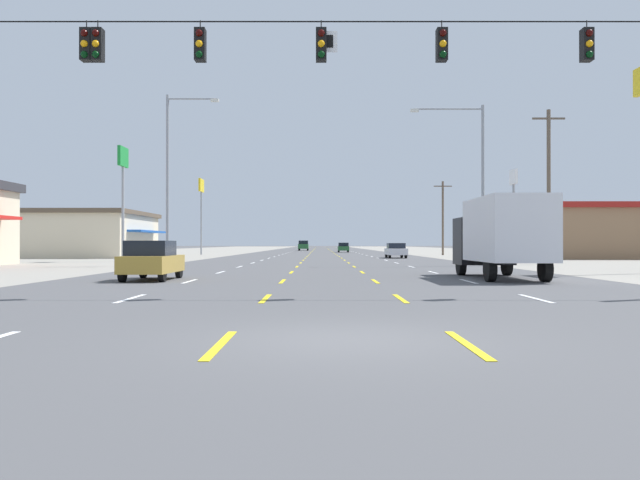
{
  "coord_description": "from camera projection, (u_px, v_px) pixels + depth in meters",
  "views": [
    {
      "loc": [
        -0.34,
        -9.54,
        1.44
      ],
      "look_at": [
        -0.24,
        75.73,
        1.88
      ],
      "focal_mm": 35.9,
      "sensor_mm": 36.0,
      "label": 1
    }
  ],
  "objects": [
    {
      "name": "ground_plane",
      "position": [
        322.0,
        255.0,
        75.54
      ],
      "size": [
        572.0,
        572.0,
        0.0
      ],
      "primitive_type": "plane",
      "color": "#4C4C4F"
    },
    {
      "name": "lot_apron_left",
      "position": [
        113.0,
        255.0,
        75.51
      ],
      "size": [
        28.0,
        440.0,
        0.01
      ],
      "primitive_type": "cube",
      "color": "gray",
      "rests_on": "ground"
    },
    {
      "name": "lot_apron_right",
      "position": [
        531.0,
        255.0,
        75.56
      ],
      "size": [
        28.0,
        440.0,
        0.01
      ],
      "primitive_type": "cube",
      "color": "gray",
      "rests_on": "ground"
    },
    {
      "name": "lane_markings",
      "position": [
        321.0,
        251.0,
        114.04
      ],
      "size": [
        10.64,
        227.6,
        0.01
      ],
      "color": "white",
      "rests_on": "ground"
    },
    {
      "name": "signal_span_wire",
      "position": [
        317.0,
        104.0,
        18.17
      ],
      "size": [
        25.23,
        0.53,
        8.99
      ],
      "color": "brown",
      "rests_on": "ground"
    },
    {
      "name": "hatchback_far_left_nearest",
      "position": [
        151.0,
        260.0,
        24.96
      ],
      "size": [
        1.72,
        3.9,
        1.54
      ],
      "color": "#B28C33",
      "rests_on": "ground"
    },
    {
      "name": "box_truck_far_right_near",
      "position": [
        500.0,
        234.0,
        25.97
      ],
      "size": [
        2.4,
        7.2,
        3.23
      ],
      "color": "black",
      "rests_on": "ground"
    },
    {
      "name": "sedan_far_right_mid",
      "position": [
        395.0,
        250.0,
        62.51
      ],
      "size": [
        1.8,
        4.5,
        1.46
      ],
      "color": "silver",
      "rests_on": "ground"
    },
    {
      "name": "hatchback_inner_right_midfar",
      "position": [
        343.0,
        247.0,
        101.79
      ],
      "size": [
        1.72,
        3.9,
        1.54
      ],
      "color": "#235B2D",
      "rests_on": "ground"
    },
    {
      "name": "suv_inner_left_far",
      "position": [
        303.0,
        245.0,
        125.87
      ],
      "size": [
        1.98,
        4.9,
        1.98
      ],
      "color": "#235B2D",
      "rests_on": "ground"
    },
    {
      "name": "storefront_left_row_1",
      "position": [
        94.0,
        234.0,
        66.57
      ],
      "size": [
        11.39,
        14.76,
        4.74
      ],
      "color": "beige",
      "rests_on": "ground"
    },
    {
      "name": "storefront_right_row_1",
      "position": [
        607.0,
        232.0,
        62.52
      ],
      "size": [
        15.58,
        14.06,
        5.1
      ],
      "color": "#8C6B4C",
      "rests_on": "ground"
    },
    {
      "name": "pole_sign_left_row_1",
      "position": [
        122.0,
        175.0,
        50.02
      ],
      "size": [
        0.24,
        2.08,
        8.99
      ],
      "color": "gray",
      "rests_on": "ground"
    },
    {
      "name": "pole_sign_left_row_2",
      "position": [
        201.0,
        196.0,
        80.51
      ],
      "size": [
        0.24,
        2.58,
        9.55
      ],
      "color": "gray",
      "rests_on": "ground"
    },
    {
      "name": "pole_sign_right_row_1",
      "position": [
        513.0,
        193.0,
        58.17
      ],
      "size": [
        0.24,
        1.79,
        8.15
      ],
      "color": "gray",
      "rests_on": "ground"
    },
    {
      "name": "streetlight_left_row_0",
      "position": [
        171.0,
        169.0,
        41.07
      ],
      "size": [
        3.4,
        0.26,
        11.0
      ],
      "color": "gray",
      "rests_on": "ground"
    },
    {
      "name": "streetlight_right_row_0",
      "position": [
        475.0,
        172.0,
        41.09
      ],
      "size": [
        4.76,
        0.26,
        10.34
      ],
      "color": "gray",
      "rests_on": "ground"
    },
    {
      "name": "utility_pole_right_row_0",
      "position": [
        548.0,
        184.0,
        43.03
      ],
      "size": [
        2.2,
        0.26,
        10.45
      ],
      "color": "brown",
      "rests_on": "ground"
    },
    {
      "name": "utility_pole_right_row_1",
      "position": [
        442.0,
        217.0,
        77.65
      ],
      "size": [
        2.2,
        0.26,
        8.99
      ],
      "color": "brown",
      "rests_on": "ground"
    }
  ]
}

